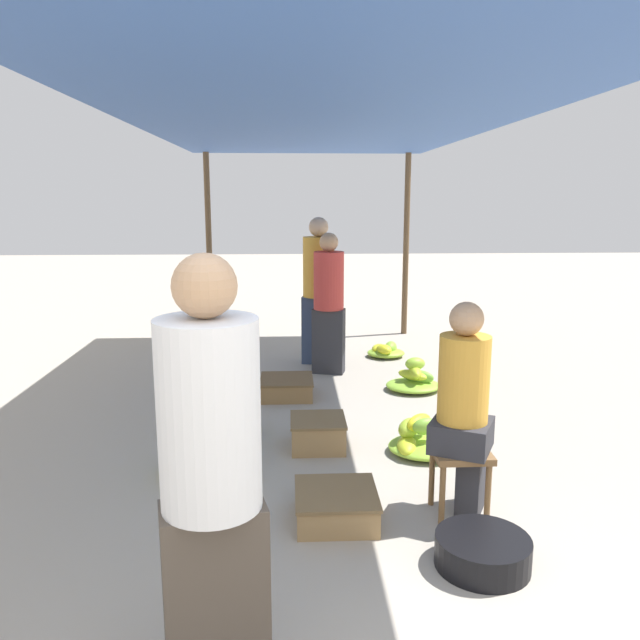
% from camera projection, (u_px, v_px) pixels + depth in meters
% --- Properties ---
extents(canopy_post_back_left, '(0.08, 0.08, 2.51)m').
position_uv_depth(canopy_post_back_left, '(209.00, 246.00, 8.56)').
color(canopy_post_back_left, brown).
rests_on(canopy_post_back_left, ground).
extents(canopy_post_back_right, '(0.08, 0.08, 2.51)m').
position_uv_depth(canopy_post_back_right, '(406.00, 246.00, 8.69)').
color(canopy_post_back_right, brown).
rests_on(canopy_post_back_right, ground).
extents(canopy_tarp, '(3.13, 7.36, 0.04)m').
position_uv_depth(canopy_tarp, '(320.00, 119.00, 4.97)').
color(canopy_tarp, '#33569E').
rests_on(canopy_tarp, canopy_post_front_left).
extents(vendor_foreground, '(0.45, 0.45, 1.74)m').
position_uv_depth(vendor_foreground, '(212.00, 482.00, 2.27)').
color(vendor_foreground, '#4C4238').
rests_on(vendor_foreground, ground).
extents(stool, '(0.34, 0.34, 0.43)m').
position_uv_depth(stool, '(460.00, 462.00, 3.77)').
color(stool, brown).
rests_on(stool, ground).
extents(vendor_seated, '(0.46, 0.46, 1.33)m').
position_uv_depth(vendor_seated, '(465.00, 406.00, 3.71)').
color(vendor_seated, '#2D2D33').
rests_on(vendor_seated, ground).
extents(basin_black, '(0.50, 0.50, 0.17)m').
position_uv_depth(basin_black, '(483.00, 552.00, 3.29)').
color(basin_black, black).
rests_on(basin_black, ground).
extents(banana_pile_left_0, '(0.66, 0.49, 0.33)m').
position_uv_depth(banana_pile_left_0, '(200.00, 459.00, 4.41)').
color(banana_pile_left_0, '#CCD628').
rests_on(banana_pile_left_0, ground).
extents(banana_pile_left_1, '(0.57, 0.51, 0.24)m').
position_uv_depth(banana_pile_left_1, '(228.00, 424.00, 5.13)').
color(banana_pile_left_1, '#C4D329').
rests_on(banana_pile_left_1, ground).
extents(banana_pile_right_0, '(0.58, 0.51, 0.29)m').
position_uv_depth(banana_pile_right_0, '(421.00, 441.00, 4.75)').
color(banana_pile_right_0, '#C4D329').
rests_on(banana_pile_right_0, ground).
extents(banana_pile_right_1, '(0.46, 0.46, 0.18)m').
position_uv_depth(banana_pile_right_1, '(385.00, 351.00, 7.62)').
color(banana_pile_right_1, '#83B935').
rests_on(banana_pile_right_1, ground).
extents(banana_pile_right_2, '(0.55, 0.48, 0.33)m').
position_uv_depth(banana_pile_right_2, '(414.00, 380.00, 6.29)').
color(banana_pile_right_2, '#75B337').
rests_on(banana_pile_right_2, ground).
extents(crate_near, '(0.51, 0.51, 0.18)m').
position_uv_depth(crate_near, '(287.00, 387.00, 6.09)').
color(crate_near, olive).
rests_on(crate_near, ground).
extents(crate_mid, '(0.43, 0.43, 0.24)m').
position_uv_depth(crate_mid, '(318.00, 433.00, 4.84)').
color(crate_mid, '#9E7A4C').
rests_on(crate_mid, ground).
extents(crate_far, '(0.49, 0.49, 0.19)m').
position_uv_depth(crate_far, '(336.00, 506.00, 3.75)').
color(crate_far, '#9E7A4C').
rests_on(crate_far, ground).
extents(shopper_walking_mid, '(0.42, 0.42, 1.70)m').
position_uv_depth(shopper_walking_mid, '(319.00, 289.00, 7.19)').
color(shopper_walking_mid, '#384766').
rests_on(shopper_walking_mid, ground).
extents(shopper_walking_far, '(0.40, 0.40, 1.55)m').
position_uv_depth(shopper_walking_far, '(329.00, 301.00, 6.79)').
color(shopper_walking_far, '#2D2D33').
rests_on(shopper_walking_far, ground).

